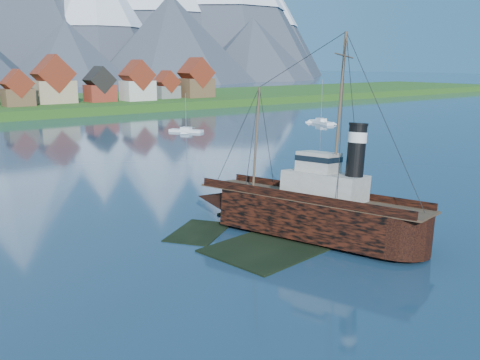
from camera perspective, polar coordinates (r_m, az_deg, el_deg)
ground at (r=58.54m, az=6.27°, el=-5.36°), size 1400.00×1400.00×0.00m
shoal at (r=61.30m, az=6.08°, el=-4.87°), size 31.71×21.24×1.14m
tugboat_wreck at (r=56.95m, az=6.47°, el=-2.96°), size 6.44×27.76×22.00m
sailboat_d at (r=158.44m, az=8.64°, el=6.06°), size 4.51×10.06×13.32m
sailboat_e at (r=139.01m, az=-5.76°, el=5.21°), size 6.74×8.77×10.42m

